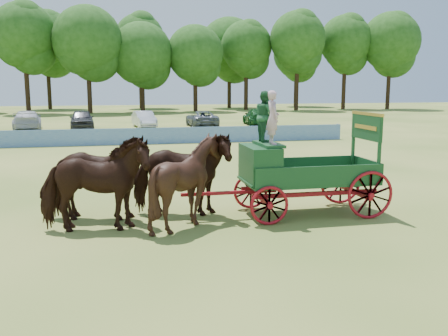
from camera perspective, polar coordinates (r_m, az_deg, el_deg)
The scene contains 9 objects.
ground at distance 15.12m, azimuth 1.11°, elevation -5.06°, with size 160.00×160.00×0.00m, color #ABA34D.
horse_lead_left at distance 13.30m, azimuth -14.56°, elevation -1.95°, with size 1.33×2.92×2.46m, color black.
horse_lead_right at distance 14.38m, azimuth -14.41°, elevation -1.09°, with size 1.33×2.92×2.46m, color black.
horse_wheel_left at distance 13.42m, azimuth -4.26°, elevation -1.56°, with size 1.99×2.24×2.47m, color black.
horse_wheel_right at distance 14.49m, azimuth -4.89°, elevation -0.75°, with size 1.33×2.92×2.46m, color black.
farm_dray at distance 14.61m, azimuth 7.01°, elevation 0.73°, with size 5.99×2.00×3.64m.
sponsor_banner at distance 32.48m, azimuth -8.11°, elevation 3.65°, with size 26.00×0.08×1.05m, color #1E54A5.
parked_cars at distance 44.84m, azimuth -17.73°, elevation 5.21°, with size 38.26×7.27×1.64m.
treeline at distance 74.67m, azimuth -11.75°, elevation 13.73°, with size 90.17×22.39×15.00m.
Camera 1 is at (-3.45, -14.22, 3.82)m, focal length 40.00 mm.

